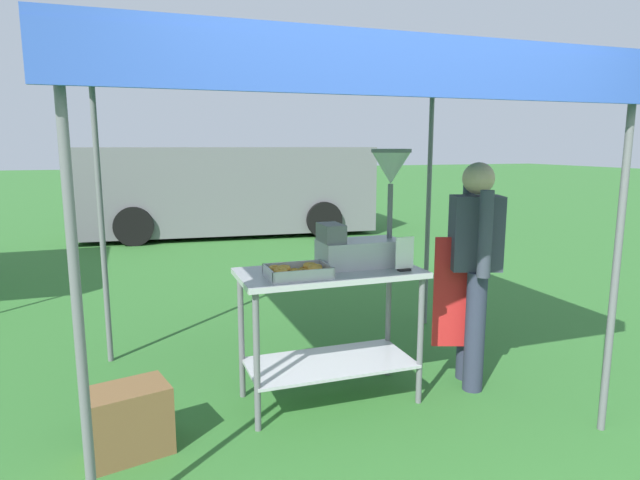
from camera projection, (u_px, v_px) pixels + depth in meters
ground_plane at (224, 261)px, 8.19m from camera, size 70.00×70.00×0.00m
stall_canopy at (325, 79)px, 3.45m from camera, size 3.09×2.34×2.22m
donut_cart at (330, 307)px, 3.61m from camera, size 1.21×0.58×0.91m
donut_tray at (298, 272)px, 3.39m from camera, size 0.39×0.27×0.07m
donut_fryer at (368, 223)px, 3.67m from camera, size 0.64×0.28×0.79m
menu_sign at (405, 257)px, 3.54m from camera, size 0.13×0.05×0.23m
vendor at (473, 263)px, 3.82m from camera, size 0.46×0.53×1.61m
supply_crate at (128, 421)px, 3.04m from camera, size 0.50×0.39×0.40m
van_grey at (228, 189)px, 10.64m from camera, size 5.65×2.43×1.69m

